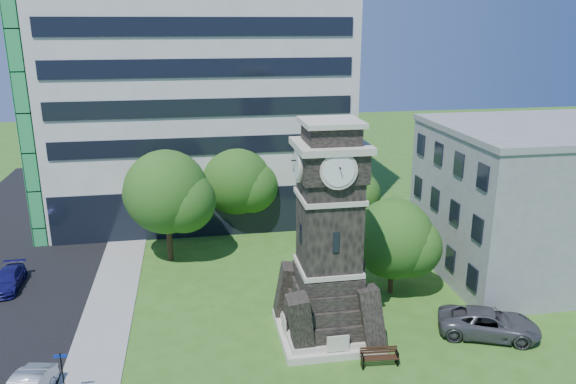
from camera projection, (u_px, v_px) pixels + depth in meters
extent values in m
plane|color=#31601B|center=(280.00, 359.00, 29.37)|extent=(160.00, 160.00, 0.00)
cube|color=gray|center=(105.00, 326.00, 32.50)|extent=(3.00, 70.00, 0.06)
cube|color=beige|center=(327.00, 331.00, 31.69)|extent=(5.40, 5.40, 0.40)
cube|color=beige|center=(327.00, 326.00, 31.59)|extent=(4.80, 4.80, 0.30)
cube|color=black|center=(329.00, 214.00, 29.65)|extent=(3.00, 3.00, 6.40)
cube|color=beige|center=(328.00, 266.00, 30.53)|extent=(3.25, 3.25, 0.25)
cube|color=beige|center=(330.00, 196.00, 29.36)|extent=(3.25, 3.25, 0.25)
cube|color=black|center=(336.00, 242.00, 28.51)|extent=(0.35, 0.08, 1.10)
cube|color=black|center=(330.00, 163.00, 28.84)|extent=(3.30, 3.30, 1.60)
cube|color=beige|center=(331.00, 146.00, 28.58)|extent=(3.70, 3.70, 0.35)
cylinder|color=white|center=(339.00, 171.00, 27.17)|extent=(1.56, 0.06, 1.56)
cylinder|color=white|center=(297.00, 164.00, 28.55)|extent=(0.06, 1.56, 1.56)
cube|color=black|center=(331.00, 134.00, 28.40)|extent=(2.60, 2.60, 0.90)
cube|color=beige|center=(331.00, 122.00, 28.23)|extent=(3.00, 3.00, 0.25)
cube|color=silver|center=(199.00, 57.00, 49.31)|extent=(25.00, 15.00, 28.00)
cube|color=black|center=(207.00, 212.00, 46.01)|extent=(24.50, 0.80, 4.00)
cube|color=#939598|center=(547.00, 202.00, 38.75)|extent=(15.00, 12.00, 10.00)
cube|color=#939598|center=(557.00, 128.00, 37.24)|extent=(15.20, 12.20, 0.40)
imported|color=navy|center=(8.00, 280.00, 37.06)|extent=(1.78, 4.21, 1.21)
imported|color=#4C4C51|center=(489.00, 323.00, 31.42)|extent=(6.09, 4.39, 1.54)
cube|color=black|center=(362.00, 361.00, 28.56)|extent=(0.07, 0.49, 0.76)
cube|color=black|center=(397.00, 358.00, 28.87)|extent=(0.07, 0.49, 0.76)
cube|color=black|center=(380.00, 358.00, 28.68)|extent=(1.96, 0.52, 0.04)
cube|color=black|center=(378.00, 350.00, 28.82)|extent=(1.96, 0.04, 0.44)
cylinder|color=black|center=(63.00, 377.00, 25.81)|extent=(0.06, 0.06, 2.54)
cube|color=navy|center=(60.00, 356.00, 25.49)|extent=(0.61, 0.04, 0.15)
cylinder|color=#332114|center=(170.00, 241.00, 41.22)|extent=(0.41, 0.41, 3.07)
sphere|color=#285A1A|center=(166.00, 192.00, 40.12)|extent=(6.06, 6.06, 6.06)
sphere|color=#285A1A|center=(184.00, 201.00, 39.93)|extent=(4.54, 4.54, 4.54)
sphere|color=#285A1A|center=(152.00, 194.00, 40.76)|extent=(4.24, 4.24, 4.24)
cylinder|color=#332114|center=(237.00, 216.00, 47.17)|extent=(0.38, 0.38, 2.63)
sphere|color=#1F5519|center=(236.00, 179.00, 46.24)|extent=(5.91, 5.91, 5.91)
sphere|color=#1F5519|center=(251.00, 186.00, 46.02)|extent=(4.43, 4.43, 4.43)
sphere|color=#1F5519|center=(223.00, 180.00, 46.85)|extent=(4.14, 4.14, 4.14)
cylinder|color=#332114|center=(343.00, 219.00, 47.01)|extent=(0.37, 0.37, 2.23)
sphere|color=#37641E|center=(344.00, 188.00, 46.21)|extent=(5.03, 5.03, 5.03)
sphere|color=#37641E|center=(358.00, 194.00, 46.03)|extent=(3.77, 3.77, 3.77)
sphere|color=#37641E|center=(332.00, 189.00, 46.73)|extent=(3.52, 3.52, 3.52)
cylinder|color=#332114|center=(391.00, 277.00, 36.38)|extent=(0.33, 0.33, 2.19)
sphere|color=#30611D|center=(393.00, 238.00, 35.60)|extent=(5.16, 5.16, 5.16)
sphere|color=#30611D|center=(411.00, 247.00, 35.41)|extent=(3.87, 3.87, 3.87)
sphere|color=#30611D|center=(376.00, 239.00, 36.13)|extent=(3.61, 3.61, 3.61)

